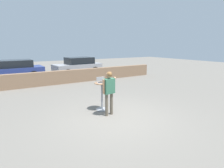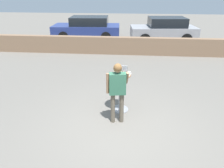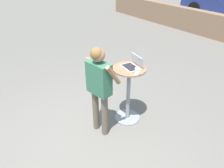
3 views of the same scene
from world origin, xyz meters
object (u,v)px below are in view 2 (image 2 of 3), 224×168
object	(u,v)px
laptop	(121,72)
parked_car_near_street	(87,27)
parked_car_further_down	(164,29)
cafe_table	(120,90)
standing_person	(117,87)
coffee_mug	(129,73)

from	to	relation	value
laptop	parked_car_near_street	world-z (taller)	parked_car_near_street
laptop	parked_car_further_down	size ratio (longest dim) A/B	0.09
cafe_table	standing_person	world-z (taller)	standing_person
cafe_table	standing_person	bearing A→B (deg)	-93.37
standing_person	parked_car_near_street	size ratio (longest dim) A/B	0.36
cafe_table	parked_car_further_down	distance (m)	8.88
standing_person	parked_car_further_down	xyz separation A→B (m)	(2.27, 9.20, -0.23)
coffee_mug	parked_car_near_street	distance (m)	9.55
laptop	coffee_mug	bearing A→B (deg)	-26.12
parked_car_near_street	coffee_mug	bearing A→B (deg)	-72.24
cafe_table	laptop	bearing A→B (deg)	83.45
parked_car_near_street	laptop	bearing A→B (deg)	-73.32
standing_person	parked_car_near_street	bearing A→B (deg)	105.35
cafe_table	coffee_mug	distance (m)	0.57
cafe_table	coffee_mug	world-z (taller)	coffee_mug
laptop	coffee_mug	size ratio (longest dim) A/B	3.18
standing_person	parked_car_near_street	world-z (taller)	standing_person
laptop	standing_person	xyz separation A→B (m)	(-0.04, -0.67, -0.12)
coffee_mug	standing_person	size ratio (longest dim) A/B	0.07
parked_car_further_down	cafe_table	bearing A→B (deg)	-104.56
coffee_mug	standing_person	world-z (taller)	standing_person
parked_car_near_street	cafe_table	bearing A→B (deg)	-73.47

